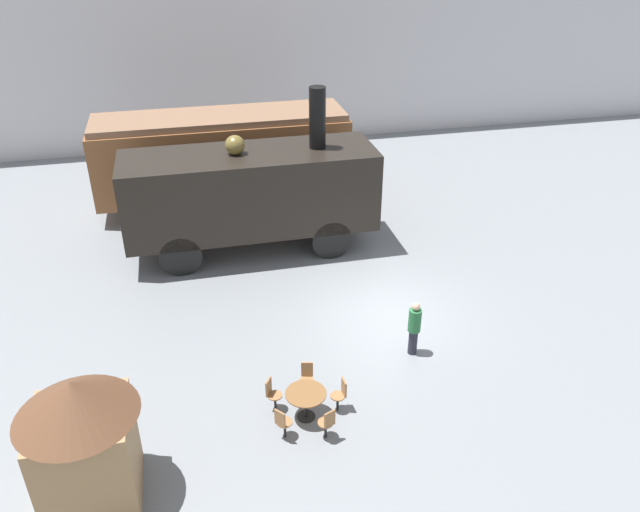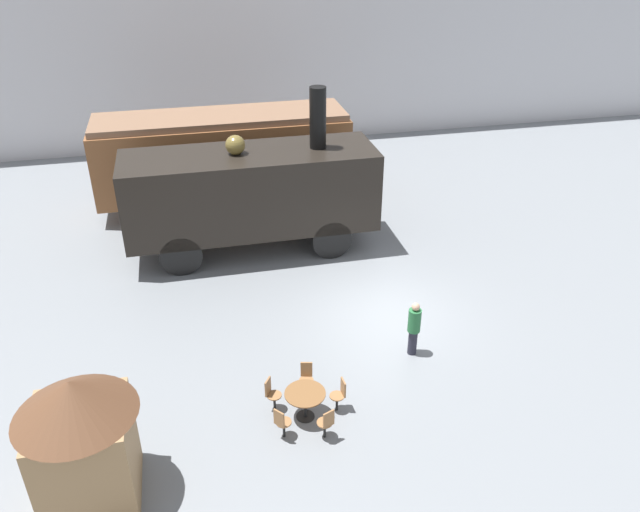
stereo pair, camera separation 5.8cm
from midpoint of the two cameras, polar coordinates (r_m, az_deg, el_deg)
name	(u,v)px [view 1 (the left image)]	position (r m, az deg, el deg)	size (l,w,h in m)	color
ground_plane	(383,313)	(18.66, 5.68, -5.18)	(80.00, 80.00, 0.00)	gray
backdrop_wall	(284,50)	(31.46, -3.40, 18.29)	(44.00, 0.15, 9.00)	silver
passenger_coach_wooden	(222,153)	(24.86, -8.99, 9.30)	(9.68, 2.72, 3.67)	brown
steam_locomotive	(251,190)	(21.11, -6.39, 5.99)	(8.37, 2.67, 5.55)	black
cafe_table_near	(306,397)	(14.82, -1.41, -12.80)	(0.96, 0.96, 0.73)	black
cafe_chair_0	(307,376)	(15.52, -1.30, -10.93)	(0.36, 0.38, 0.87)	black
cafe_chair_1	(272,392)	(15.12, -4.52, -12.32)	(0.40, 0.39, 0.87)	black
cafe_chair_2	(282,422)	(14.40, -3.57, -14.88)	(0.41, 0.40, 0.87)	black
cafe_chair_3	(327,422)	(14.37, 0.57, -14.94)	(0.38, 0.39, 0.87)	black
cafe_chair_4	(341,393)	(15.07, 1.79, -12.40)	(0.36, 0.36, 0.87)	black
visitor_person	(414,326)	(16.71, 8.51, -6.39)	(0.34, 0.34, 1.60)	#262633
ticket_kiosk	(83,436)	(13.27, -21.01, -15.09)	(2.34, 2.34, 3.00)	#99754C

